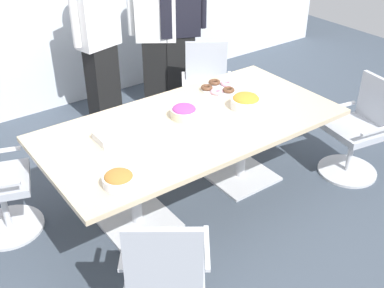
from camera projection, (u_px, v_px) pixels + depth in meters
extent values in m
cube|color=#3D4754|center=(192.00, 198.00, 4.17)|extent=(10.00, 10.00, 0.01)
cube|color=#CCB793|center=(192.00, 125.00, 3.79)|extent=(2.40, 1.20, 0.04)
cube|color=silver|center=(137.00, 221.00, 3.89)|extent=(0.56, 0.56, 0.02)
cylinder|color=silver|center=(135.00, 186.00, 3.70)|extent=(0.09, 0.09, 0.69)
cube|color=silver|center=(240.00, 175.00, 4.44)|extent=(0.56, 0.56, 0.02)
cylinder|color=silver|center=(242.00, 142.00, 4.25)|extent=(0.09, 0.09, 0.69)
cylinder|color=silver|center=(347.00, 171.00, 4.50)|extent=(0.62, 0.62, 0.02)
cylinder|color=silver|center=(351.00, 152.00, 4.39)|extent=(0.05, 0.05, 0.41)
cube|color=#ADB2BC|center=(355.00, 130.00, 4.27)|extent=(0.53, 0.53, 0.06)
cube|color=#ADB2BC|center=(378.00, 101.00, 4.22)|extent=(0.11, 0.44, 0.42)
cube|color=silver|center=(378.00, 130.00, 4.02)|extent=(0.37, 0.09, 0.02)
cube|color=silver|center=(339.00, 106.00, 4.39)|extent=(0.37, 0.09, 0.02)
cylinder|color=silver|center=(206.00, 127.00, 5.21)|extent=(0.75, 0.75, 0.02)
cylinder|color=silver|center=(207.00, 110.00, 5.10)|extent=(0.05, 0.05, 0.41)
cube|color=#ADB2BC|center=(207.00, 90.00, 4.98)|extent=(0.64, 0.64, 0.06)
cube|color=#ADB2BC|center=(206.00, 61.00, 5.03)|extent=(0.38, 0.28, 0.42)
cube|color=silver|center=(231.00, 79.00, 4.92)|extent=(0.23, 0.32, 0.02)
cube|color=silver|center=(183.00, 80.00, 4.91)|extent=(0.23, 0.32, 0.02)
cylinder|color=silver|center=(10.00, 227.00, 3.83)|extent=(0.69, 0.69, 0.02)
cylinder|color=silver|center=(4.00, 206.00, 3.71)|extent=(0.05, 0.05, 0.41)
cube|color=#ADB2BC|center=(166.00, 262.00, 2.88)|extent=(0.64, 0.64, 0.06)
cube|color=#ADB2BC|center=(163.00, 259.00, 2.58)|extent=(0.38, 0.29, 0.42)
cube|color=silver|center=(124.00, 248.00, 2.82)|extent=(0.24, 0.32, 0.02)
cube|color=silver|center=(207.00, 248.00, 2.82)|extent=(0.24, 0.32, 0.02)
cube|color=black|center=(103.00, 85.00, 5.16)|extent=(0.36, 0.27, 0.86)
cube|color=white|center=(96.00, 13.00, 4.76)|extent=(0.48, 0.32, 0.68)
cylinder|color=white|center=(115.00, 4.00, 4.91)|extent=(0.10, 0.10, 0.62)
cylinder|color=white|center=(74.00, 16.00, 4.57)|extent=(0.10, 0.10, 0.62)
cube|color=black|center=(158.00, 73.00, 5.53)|extent=(0.38, 0.35, 0.79)
cube|color=white|center=(155.00, 12.00, 5.16)|extent=(0.49, 0.43, 0.63)
cylinder|color=white|center=(180.00, 9.00, 5.14)|extent=(0.11, 0.11, 0.56)
cylinder|color=white|center=(131.00, 9.00, 5.13)|extent=(0.11, 0.11, 0.56)
cube|color=black|center=(180.00, 70.00, 5.53)|extent=(0.37, 0.32, 0.84)
cube|color=black|center=(179.00, 5.00, 5.14)|extent=(0.49, 0.38, 0.67)
cylinder|color=black|center=(203.00, 0.00, 5.16)|extent=(0.11, 0.11, 0.60)
cylinder|color=black|center=(154.00, 3.00, 5.08)|extent=(0.11, 0.11, 0.60)
cylinder|color=white|center=(119.00, 181.00, 3.05)|extent=(0.21, 0.21, 0.07)
ellipsoid|color=#AD702D|center=(118.00, 176.00, 3.03)|extent=(0.19, 0.19, 0.06)
cylinder|color=beige|center=(185.00, 113.00, 3.84)|extent=(0.22, 0.22, 0.07)
ellipsoid|color=#9E3D8E|center=(184.00, 109.00, 3.82)|extent=(0.19, 0.19, 0.07)
cylinder|color=white|center=(246.00, 103.00, 3.98)|extent=(0.25, 0.25, 0.08)
ellipsoid|color=orange|center=(246.00, 99.00, 3.96)|extent=(0.22, 0.22, 0.08)
cylinder|color=white|center=(219.00, 89.00, 4.30)|extent=(0.31, 0.31, 0.01)
torus|color=pink|center=(227.00, 83.00, 4.35)|extent=(0.11, 0.11, 0.03)
torus|color=brown|center=(215.00, 82.00, 4.38)|extent=(0.11, 0.11, 0.03)
torus|color=brown|center=(207.00, 87.00, 4.28)|extent=(0.11, 0.11, 0.03)
torus|color=pink|center=(216.00, 92.00, 4.20)|extent=(0.11, 0.11, 0.03)
torus|color=brown|center=(229.00, 90.00, 4.23)|extent=(0.11, 0.11, 0.03)
cube|color=white|center=(110.00, 137.00, 3.52)|extent=(0.20, 0.20, 0.07)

